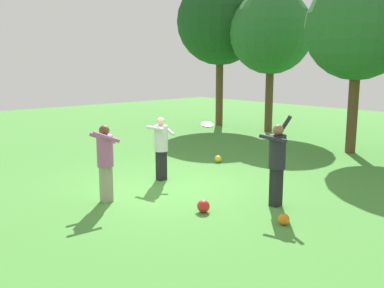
{
  "coord_description": "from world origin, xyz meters",
  "views": [
    {
      "loc": [
        7.66,
        -6.32,
        2.89
      ],
      "look_at": [
        0.31,
        0.39,
        1.05
      ],
      "focal_mm": 41.06,
      "sensor_mm": 36.0,
      "label": 1
    }
  ],
  "objects_px": {
    "ball_yellow": "(218,159)",
    "tree_center": "(358,28)",
    "ball_orange": "(284,219)",
    "person_thrower": "(277,158)",
    "frisbee": "(207,125)",
    "person_catcher": "(161,143)",
    "ball_red": "(203,206)",
    "tree_far_left": "(220,22)",
    "person_bystander": "(105,157)",
    "tree_left": "(271,33)"
  },
  "relations": [
    {
      "from": "ball_yellow",
      "to": "tree_center",
      "type": "bearing_deg",
      "value": 65.76
    },
    {
      "from": "ball_yellow",
      "to": "ball_orange",
      "type": "bearing_deg",
      "value": -32.46
    },
    {
      "from": "person_thrower",
      "to": "frisbee",
      "type": "distance_m",
      "value": 1.87
    },
    {
      "from": "person_thrower",
      "to": "tree_center",
      "type": "xyz_separation_m",
      "value": [
        -1.7,
        6.25,
        2.96
      ]
    },
    {
      "from": "person_catcher",
      "to": "person_thrower",
      "type": "bearing_deg",
      "value": -0.62
    },
    {
      "from": "person_catcher",
      "to": "tree_center",
      "type": "xyz_separation_m",
      "value": [
        1.48,
        6.71,
        3.04
      ]
    },
    {
      "from": "person_thrower",
      "to": "ball_red",
      "type": "distance_m",
      "value": 1.78
    },
    {
      "from": "ball_red",
      "to": "tree_far_left",
      "type": "xyz_separation_m",
      "value": [
        -8.4,
        9.09,
        4.62
      ]
    },
    {
      "from": "ball_yellow",
      "to": "tree_center",
      "type": "height_order",
      "value": "tree_center"
    },
    {
      "from": "person_bystander",
      "to": "frisbee",
      "type": "height_order",
      "value": "person_bystander"
    },
    {
      "from": "person_bystander",
      "to": "frisbee",
      "type": "bearing_deg",
      "value": -0.0
    },
    {
      "from": "ball_orange",
      "to": "ball_yellow",
      "type": "xyz_separation_m",
      "value": [
        -4.37,
        2.78,
        -0.0
      ]
    },
    {
      "from": "person_catcher",
      "to": "person_bystander",
      "type": "relative_size",
      "value": 0.97
    },
    {
      "from": "person_thrower",
      "to": "tree_center",
      "type": "height_order",
      "value": "tree_center"
    },
    {
      "from": "person_bystander",
      "to": "tree_left",
      "type": "height_order",
      "value": "tree_left"
    },
    {
      "from": "ball_yellow",
      "to": "tree_center",
      "type": "distance_m",
      "value": 6.05
    },
    {
      "from": "person_thrower",
      "to": "tree_left",
      "type": "relative_size",
      "value": 0.32
    },
    {
      "from": "person_bystander",
      "to": "tree_left",
      "type": "relative_size",
      "value": 0.28
    },
    {
      "from": "person_bystander",
      "to": "frisbee",
      "type": "xyz_separation_m",
      "value": [
        0.81,
        2.17,
        0.56
      ]
    },
    {
      "from": "ball_yellow",
      "to": "tree_center",
      "type": "xyz_separation_m",
      "value": [
        1.91,
        4.24,
        3.87
      ]
    },
    {
      "from": "tree_center",
      "to": "ball_orange",
      "type": "bearing_deg",
      "value": -70.66
    },
    {
      "from": "ball_red",
      "to": "person_thrower",
      "type": "bearing_deg",
      "value": 62.55
    },
    {
      "from": "ball_orange",
      "to": "ball_red",
      "type": "bearing_deg",
      "value": -157.78
    },
    {
      "from": "frisbee",
      "to": "tree_far_left",
      "type": "distance_m",
      "value": 11.3
    },
    {
      "from": "tree_center",
      "to": "tree_left",
      "type": "xyz_separation_m",
      "value": [
        -4.64,
        1.64,
        0.14
      ]
    },
    {
      "from": "person_catcher",
      "to": "ball_orange",
      "type": "distance_m",
      "value": 4.04
    },
    {
      "from": "person_thrower",
      "to": "tree_center",
      "type": "bearing_deg",
      "value": -82.5
    },
    {
      "from": "person_bystander",
      "to": "ball_red",
      "type": "xyz_separation_m",
      "value": [
        1.87,
        1.04,
        -0.84
      ]
    },
    {
      "from": "person_thrower",
      "to": "ball_yellow",
      "type": "bearing_deg",
      "value": -36.87
    },
    {
      "from": "ball_yellow",
      "to": "tree_left",
      "type": "distance_m",
      "value": 7.63
    },
    {
      "from": "frisbee",
      "to": "ball_yellow",
      "type": "bearing_deg",
      "value": 129.06
    },
    {
      "from": "ball_orange",
      "to": "tree_left",
      "type": "height_order",
      "value": "tree_left"
    },
    {
      "from": "person_catcher",
      "to": "tree_left",
      "type": "distance_m",
      "value": 9.48
    },
    {
      "from": "ball_orange",
      "to": "ball_red",
      "type": "xyz_separation_m",
      "value": [
        -1.48,
        -0.6,
        0.02
      ]
    },
    {
      "from": "person_catcher",
      "to": "tree_center",
      "type": "height_order",
      "value": "tree_center"
    },
    {
      "from": "ball_red",
      "to": "person_bystander",
      "type": "bearing_deg",
      "value": -150.98
    },
    {
      "from": "tree_far_left",
      "to": "tree_left",
      "type": "bearing_deg",
      "value": 3.5
    },
    {
      "from": "person_catcher",
      "to": "ball_yellow",
      "type": "bearing_deg",
      "value": 90.97
    },
    {
      "from": "person_thrower",
      "to": "ball_orange",
      "type": "distance_m",
      "value": 1.41
    },
    {
      "from": "tree_center",
      "to": "ball_yellow",
      "type": "bearing_deg",
      "value": -114.24
    },
    {
      "from": "frisbee",
      "to": "tree_left",
      "type": "height_order",
      "value": "tree_left"
    },
    {
      "from": "ball_red",
      "to": "ball_yellow",
      "type": "xyz_separation_m",
      "value": [
        -2.9,
        3.38,
        -0.02
      ]
    },
    {
      "from": "person_bystander",
      "to": "tree_center",
      "type": "distance_m",
      "value": 9.21
    },
    {
      "from": "person_catcher",
      "to": "frisbee",
      "type": "xyz_separation_m",
      "value": [
        1.4,
        0.22,
        0.6
      ]
    },
    {
      "from": "frisbee",
      "to": "tree_far_left",
      "type": "bearing_deg",
      "value": 132.66
    },
    {
      "from": "ball_red",
      "to": "ball_yellow",
      "type": "relative_size",
      "value": 1.23
    },
    {
      "from": "ball_yellow",
      "to": "tree_far_left",
      "type": "relative_size",
      "value": 0.03
    },
    {
      "from": "ball_red",
      "to": "tree_center",
      "type": "bearing_deg",
      "value": 97.38
    },
    {
      "from": "person_catcher",
      "to": "person_bystander",
      "type": "height_order",
      "value": "person_bystander"
    },
    {
      "from": "ball_red",
      "to": "tree_far_left",
      "type": "bearing_deg",
      "value": 132.75
    }
  ]
}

